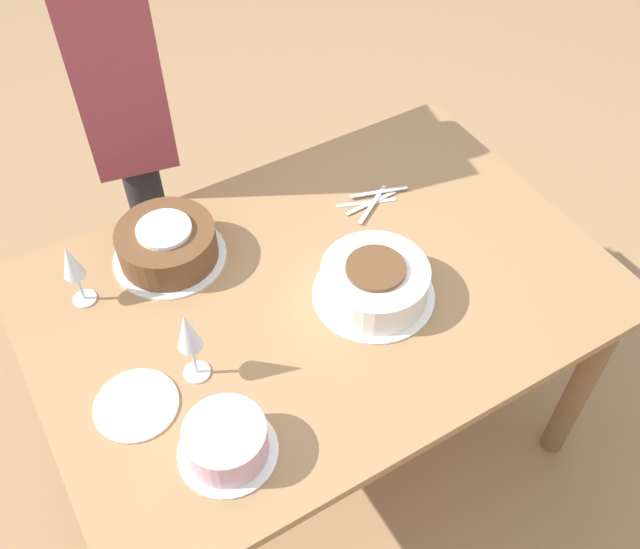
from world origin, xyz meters
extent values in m
plane|color=#A87F56|center=(0.00, 0.00, 0.00)|extent=(12.00, 12.00, 0.00)
cube|color=#9E754C|center=(0.00, 0.00, 0.75)|extent=(1.43, 0.98, 0.03)
cylinder|color=brown|center=(-0.64, -0.42, 0.37)|extent=(0.07, 0.07, 0.74)
cylinder|color=brown|center=(0.64, -0.42, 0.37)|extent=(0.07, 0.07, 0.74)
cylinder|color=brown|center=(-0.64, 0.42, 0.37)|extent=(0.07, 0.07, 0.74)
cylinder|color=white|center=(-0.10, 0.09, 0.77)|extent=(0.31, 0.31, 0.01)
cylinder|color=white|center=(-0.10, 0.09, 0.82)|extent=(0.27, 0.27, 0.09)
cylinder|color=brown|center=(-0.10, 0.09, 0.87)|extent=(0.15, 0.15, 0.01)
cylinder|color=white|center=(0.28, -0.29, 0.77)|extent=(0.29, 0.29, 0.01)
cylinder|color=brown|center=(0.28, -0.29, 0.82)|extent=(0.25, 0.25, 0.09)
cylinder|color=white|center=(0.28, -0.29, 0.87)|extent=(0.14, 0.14, 0.01)
cylinder|color=white|center=(0.40, 0.29, 0.77)|extent=(0.21, 0.21, 0.01)
cylinder|color=#E5B2C6|center=(0.40, 0.29, 0.82)|extent=(0.17, 0.17, 0.09)
cylinder|color=silver|center=(0.37, 0.08, 0.77)|extent=(0.06, 0.06, 0.00)
cylinder|color=silver|center=(0.37, 0.08, 0.82)|extent=(0.01, 0.01, 0.10)
cone|color=silver|center=(0.37, 0.08, 0.93)|extent=(0.06, 0.06, 0.11)
cylinder|color=silver|center=(0.52, -0.26, 0.77)|extent=(0.06, 0.06, 0.00)
cylinder|color=silver|center=(0.52, -0.26, 0.82)|extent=(0.01, 0.01, 0.09)
cone|color=silver|center=(0.52, -0.26, 0.91)|extent=(0.05, 0.05, 0.09)
cylinder|color=beige|center=(0.52, 0.09, 0.77)|extent=(0.19, 0.19, 0.01)
cube|color=silver|center=(-0.27, -0.20, 0.77)|extent=(0.16, 0.07, 0.00)
cube|color=silver|center=(-0.28, -0.19, 0.77)|extent=(0.17, 0.02, 0.00)
cube|color=silver|center=(-0.28, -0.18, 0.77)|extent=(0.15, 0.10, 0.00)
cube|color=silver|center=(-0.32, -0.21, 0.78)|extent=(0.17, 0.06, 0.00)
cylinder|color=#232328|center=(0.19, -0.86, 0.42)|extent=(0.11, 0.11, 0.83)
cylinder|color=#232328|center=(0.23, -0.64, 0.42)|extent=(0.11, 0.11, 0.83)
cube|color=brown|center=(0.21, -0.75, 1.18)|extent=(0.29, 0.43, 0.70)
camera|label=1|loc=(0.59, 0.99, 2.14)|focal=40.00mm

